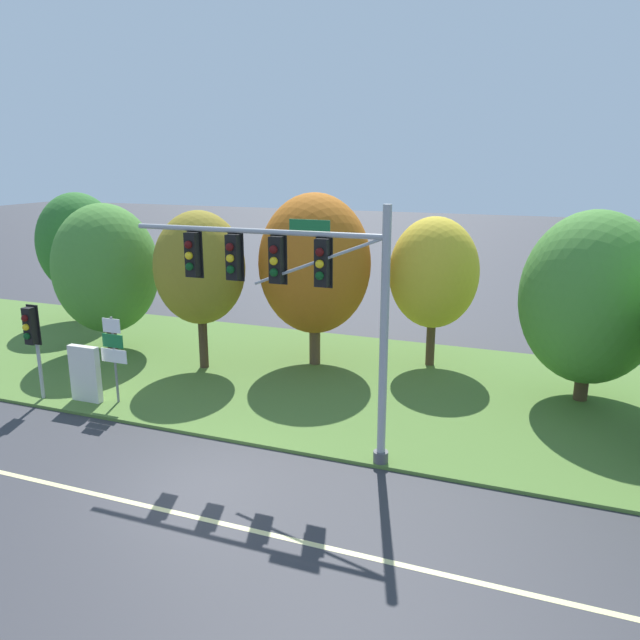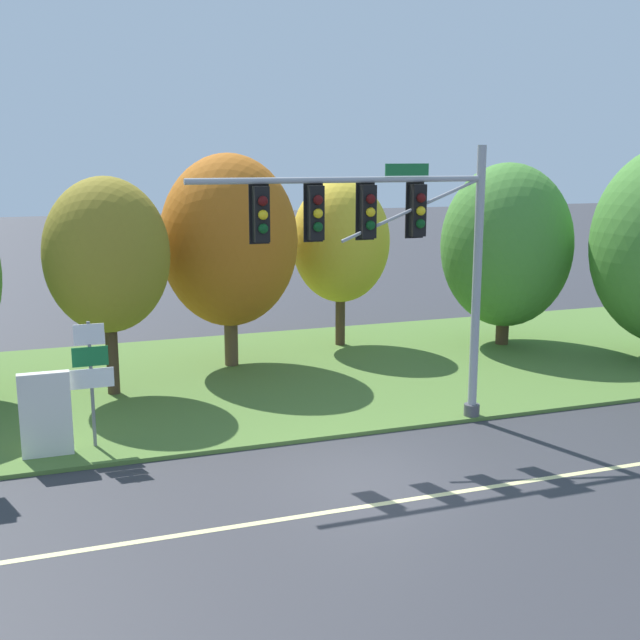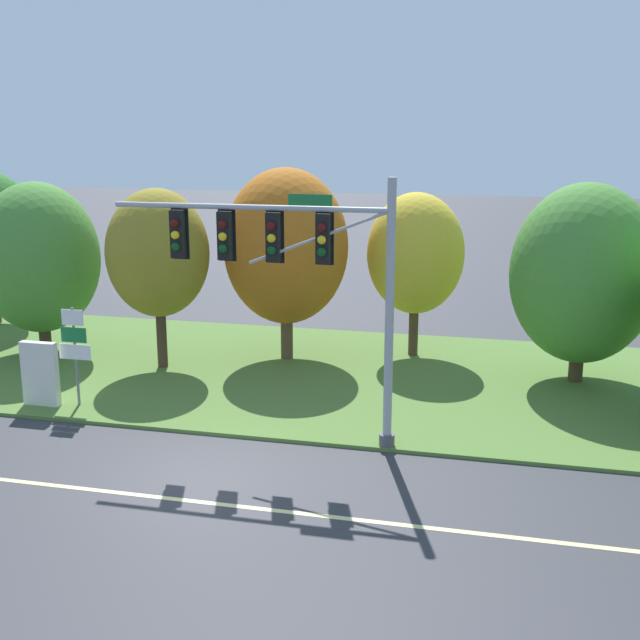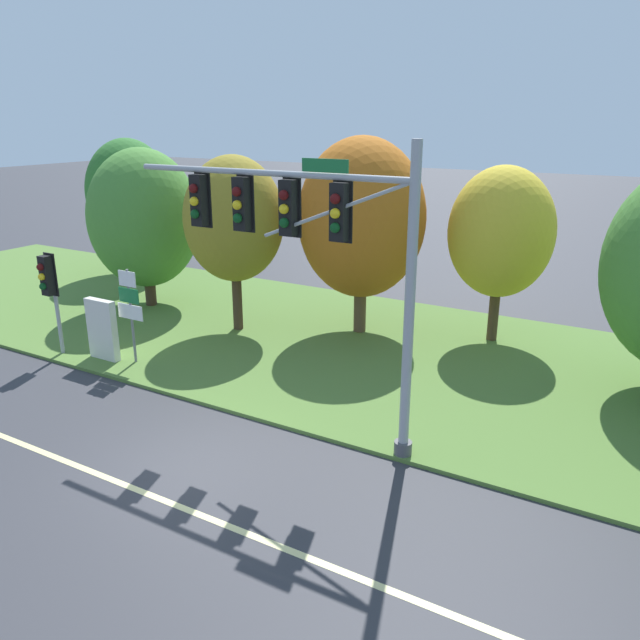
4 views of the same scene
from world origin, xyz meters
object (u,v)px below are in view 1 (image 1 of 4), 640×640
(tree_tall_centre, at_px, (434,273))
(info_kiosk, at_px, (85,374))
(tree_right_far, at_px, (591,298))
(tree_behind_signpost, at_px, (200,268))
(traffic_signal_mast, at_px, (294,284))
(pedestrian_signal_near_kerb, at_px, (32,332))
(tree_nearest_road, at_px, (79,244))
(tree_left_of_mast, at_px, (106,269))
(tree_mid_verge, at_px, (315,264))
(route_sign_post, at_px, (114,349))

(tree_tall_centre, height_order, info_kiosk, tree_tall_centre)
(tree_right_far, bearing_deg, tree_behind_signpost, -173.20)
(traffic_signal_mast, relative_size, pedestrian_signal_near_kerb, 2.28)
(pedestrian_signal_near_kerb, bearing_deg, tree_tall_centre, 35.86)
(tree_tall_centre, relative_size, info_kiosk, 3.03)
(tree_nearest_road, distance_m, tree_left_of_mast, 5.80)
(tree_mid_verge, xyz_separation_m, tree_tall_centre, (4.25, 1.47, -0.31))
(tree_tall_centre, bearing_deg, tree_right_far, -18.37)
(tree_left_of_mast, bearing_deg, traffic_signal_mast, -27.68)
(info_kiosk, bearing_deg, pedestrian_signal_near_kerb, -162.35)
(tree_tall_centre, bearing_deg, route_sign_post, -139.69)
(info_kiosk, bearing_deg, tree_tall_centre, 38.20)
(tree_tall_centre, bearing_deg, tree_nearest_road, 177.41)
(route_sign_post, bearing_deg, tree_right_far, 21.82)
(tree_left_of_mast, bearing_deg, tree_right_far, 3.14)
(traffic_signal_mast, relative_size, tree_tall_centre, 1.28)
(traffic_signal_mast, height_order, tree_nearest_road, traffic_signal_mast)
(tree_behind_signpost, distance_m, tree_mid_verge, 4.30)
(tree_mid_verge, bearing_deg, tree_tall_centre, 19.02)
(tree_right_far, bearing_deg, info_kiosk, -158.66)
(route_sign_post, bearing_deg, pedestrian_signal_near_kerb, -163.65)
(pedestrian_signal_near_kerb, distance_m, tree_nearest_road, 10.95)
(pedestrian_signal_near_kerb, distance_m, tree_right_far, 18.15)
(tree_nearest_road, xyz_separation_m, tree_right_far, (22.85, -2.59, -0.32))
(tree_behind_signpost, height_order, tree_tall_centre, tree_behind_signpost)
(pedestrian_signal_near_kerb, bearing_deg, tree_left_of_mast, 104.38)
(route_sign_post, bearing_deg, info_kiosk, -165.67)
(pedestrian_signal_near_kerb, xyz_separation_m, info_kiosk, (1.57, 0.50, -1.42))
(tree_nearest_road, distance_m, tree_right_far, 23.00)
(tree_behind_signpost, bearing_deg, info_kiosk, -112.66)
(route_sign_post, bearing_deg, traffic_signal_mast, -7.87)
(pedestrian_signal_near_kerb, xyz_separation_m, tree_left_of_mast, (-1.41, 5.49, 1.08))
(traffic_signal_mast, distance_m, tree_mid_verge, 7.38)
(info_kiosk, bearing_deg, tree_right_far, 21.34)
(traffic_signal_mast, distance_m, tree_right_far, 10.12)
(tree_left_of_mast, bearing_deg, tree_mid_verge, 8.85)
(tree_nearest_road, relative_size, tree_left_of_mast, 1.03)
(route_sign_post, bearing_deg, tree_behind_signpost, 78.93)
(pedestrian_signal_near_kerb, xyz_separation_m, tree_nearest_road, (-5.94, 9.09, 1.43))
(pedestrian_signal_near_kerb, height_order, tree_nearest_road, tree_nearest_road)
(tree_nearest_road, bearing_deg, tree_left_of_mast, -38.45)
(pedestrian_signal_near_kerb, relative_size, info_kiosk, 1.71)
(tree_behind_signpost, height_order, tree_right_far, tree_right_far)
(tree_tall_centre, xyz_separation_m, tree_right_far, (5.43, -1.80, -0.15))
(route_sign_post, height_order, tree_mid_verge, tree_mid_verge)
(tree_nearest_road, xyz_separation_m, tree_behind_signpost, (9.34, -4.20, 0.08))
(tree_behind_signpost, relative_size, tree_tall_centre, 1.04)
(info_kiosk, bearing_deg, tree_left_of_mast, 120.82)
(tree_mid_verge, height_order, tree_tall_centre, tree_mid_verge)
(tree_mid_verge, bearing_deg, tree_right_far, -2.00)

